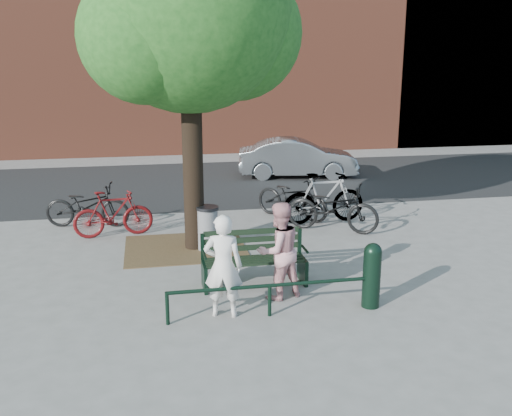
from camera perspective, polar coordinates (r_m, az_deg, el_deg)
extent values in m
plane|color=gray|center=(9.72, -0.17, -7.75)|extent=(90.00, 90.00, 0.00)
cube|color=brown|center=(11.65, -7.08, -3.97)|extent=(2.40, 2.00, 0.02)
cube|color=black|center=(17.80, -5.36, 2.55)|extent=(40.00, 7.00, 0.01)
cube|color=brown|center=(24.99, -7.57, 19.74)|extent=(45.00, 4.00, 12.00)
cube|color=black|center=(9.52, -5.17, -6.83)|extent=(0.06, 0.52, 0.45)
cube|color=black|center=(9.59, -5.38, -3.86)|extent=(0.06, 0.06, 0.44)
cylinder|color=black|center=(9.29, -5.17, -4.73)|extent=(0.04, 0.36, 0.04)
cube|color=black|center=(9.82, 4.68, -6.15)|extent=(0.06, 0.52, 0.45)
cube|color=black|center=(9.88, 4.37, -3.28)|extent=(0.06, 0.06, 0.44)
cylinder|color=black|center=(9.59, 4.89, -4.09)|extent=(0.04, 0.36, 0.04)
cube|color=black|center=(9.56, -0.17, -5.25)|extent=(1.64, 0.46, 0.04)
cube|color=black|center=(9.68, -0.43, -3.18)|extent=(1.64, 0.03, 0.47)
cylinder|color=black|center=(8.37, -8.86, -9.88)|extent=(0.06, 0.06, 0.50)
cylinder|color=black|center=(8.54, 1.37, -9.19)|extent=(0.06, 0.06, 0.50)
cylinder|color=black|center=(8.96, 10.89, -8.29)|extent=(0.06, 0.06, 0.50)
cylinder|color=black|center=(8.45, 1.38, -7.77)|extent=(3.00, 0.06, 0.06)
cylinder|color=black|center=(11.21, -6.36, 5.29)|extent=(0.40, 0.40, 3.80)
sphere|color=#1A4916|center=(11.10, -6.77, 19.17)|extent=(3.80, 3.80, 3.80)
sphere|color=#1A4916|center=(11.48, -2.14, 17.10)|extent=(2.60, 2.60, 2.60)
sphere|color=#1A4916|center=(10.64, -10.99, 16.52)|extent=(2.40, 2.40, 2.40)
imported|color=silver|center=(8.37, -3.30, -5.81)|extent=(0.65, 0.51, 1.56)
imported|color=#D29094|center=(9.00, 2.28, -4.30)|extent=(0.91, 0.81, 1.56)
cylinder|color=black|center=(8.95, 11.47, -7.01)|extent=(0.27, 0.27, 0.89)
sphere|color=black|center=(8.80, 11.62, -4.32)|extent=(0.27, 0.27, 0.27)
cylinder|color=gray|center=(11.37, -4.83, -2.20)|extent=(0.40, 0.40, 0.84)
cylinder|color=black|center=(11.25, -4.88, -0.01)|extent=(0.44, 0.44, 0.06)
imported|color=black|center=(13.48, -16.52, 0.25)|extent=(1.99, 1.00, 1.00)
imported|color=#500B0D|center=(12.57, -14.09, -0.56)|extent=(1.73, 0.68, 1.01)
imported|color=black|center=(12.68, 7.68, 0.04)|extent=(2.13, 1.67, 1.08)
imported|color=gray|center=(13.29, 6.80, 1.01)|extent=(2.03, 0.72, 1.20)
imported|color=black|center=(13.63, 3.66, 1.07)|extent=(1.83, 1.92, 1.03)
imported|color=gray|center=(18.54, 4.18, 5.01)|extent=(3.97, 1.95, 1.25)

